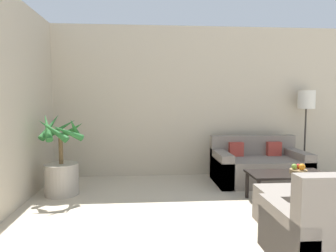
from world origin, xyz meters
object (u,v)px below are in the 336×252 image
object	(u,v)px
sofa_loveseat	(259,167)
fruit_bowl	(298,171)
apple_red	(298,166)
orange_fruit	(302,167)
armchair	(326,235)
apple_green	(294,166)
potted_palm	(62,167)
floor_lamp	(306,105)
coffee_table	(287,177)
ottoman	(288,207)

from	to	relation	value
sofa_loveseat	fruit_bowl	size ratio (longest dim) A/B	6.64
apple_red	orange_fruit	world-z (taller)	orange_fruit
fruit_bowl	armchair	world-z (taller)	armchair
fruit_bowl	apple_green	bearing A→B (deg)	160.28
potted_palm	sofa_loveseat	size ratio (longest dim) A/B	0.81
floor_lamp	coffee_table	xyz separation A→B (m)	(-0.98, -1.34, -0.95)
apple_green	ottoman	distance (m)	0.88
armchair	apple_red	bearing A→B (deg)	69.78
potted_palm	floor_lamp	world-z (taller)	floor_lamp
armchair	fruit_bowl	bearing A→B (deg)	69.94
apple_red	apple_green	distance (m)	0.08
potted_palm	apple_red	world-z (taller)	potted_palm
fruit_bowl	orange_fruit	xyz separation A→B (m)	(0.03, -0.04, 0.07)
potted_palm	fruit_bowl	distance (m)	3.32
potted_palm	apple_red	xyz separation A→B (m)	(3.29, -0.55, 0.08)
sofa_loveseat	floor_lamp	size ratio (longest dim) A/B	0.96
apple_green	orange_fruit	world-z (taller)	orange_fruit
coffee_table	ottoman	distance (m)	0.81
apple_red	ottoman	size ratio (longest dim) A/B	0.11
floor_lamp	orange_fruit	bearing A→B (deg)	-119.88
sofa_loveseat	orange_fruit	distance (m)	1.09
sofa_loveseat	floor_lamp	world-z (taller)	floor_lamp
apple_red	armchair	distance (m)	1.68
fruit_bowl	orange_fruit	world-z (taller)	orange_fruit
orange_fruit	armchair	world-z (taller)	armchair
potted_palm	fruit_bowl	size ratio (longest dim) A/B	5.39
apple_green	armchair	size ratio (longest dim) A/B	0.09
fruit_bowl	apple_red	world-z (taller)	apple_red
orange_fruit	armchair	size ratio (longest dim) A/B	0.10
apple_red	fruit_bowl	bearing A→B (deg)	-115.21
fruit_bowl	apple_green	xyz separation A→B (m)	(-0.05, 0.02, 0.06)
sofa_loveseat	orange_fruit	world-z (taller)	sofa_loveseat
orange_fruit	ottoman	xyz separation A→B (m)	(-0.50, -0.66, -0.29)
potted_palm	coffee_table	distance (m)	3.18
apple_red	apple_green	bearing A→B (deg)	-157.70
apple_red	armchair	world-z (taller)	armchair
apple_green	orange_fruit	distance (m)	0.09
potted_palm	coffee_table	size ratio (longest dim) A/B	1.16
sofa_loveseat	ottoman	bearing A→B (deg)	-100.73
apple_red	orange_fruit	size ratio (longest dim) A/B	0.78
potted_palm	floor_lamp	bearing A→B (deg)	10.72
apple_green	ottoman	size ratio (longest dim) A/B	0.12
sofa_loveseat	floor_lamp	xyz separation A→B (m)	(0.99, 0.36, 1.03)
sofa_loveseat	orange_fruit	size ratio (longest dim) A/B	17.48
coffee_table	apple_green	bearing A→B (deg)	-9.50
floor_lamp	fruit_bowl	world-z (taller)	floor_lamp
floor_lamp	orange_fruit	world-z (taller)	floor_lamp
fruit_bowl	apple_green	size ratio (longest dim) A/B	3.04
floor_lamp	potted_palm	bearing A→B (deg)	-169.28
floor_lamp	armchair	bearing A→B (deg)	-115.72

